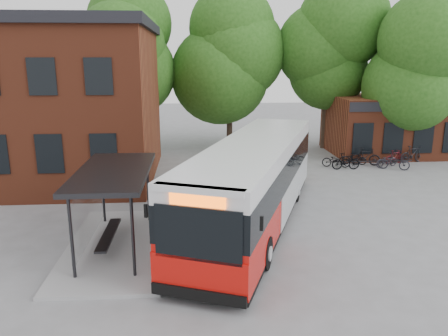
{
  "coord_description": "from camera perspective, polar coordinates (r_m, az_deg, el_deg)",
  "views": [
    {
      "loc": [
        -1.74,
        -15.66,
        6.58
      ],
      "look_at": [
        -0.46,
        2.4,
        2.0
      ],
      "focal_mm": 35.0,
      "sensor_mm": 36.0,
      "label": 1
    }
  ],
  "objects": [
    {
      "name": "bicycle_1",
      "position": [
        27.35,
        15.62,
        0.83
      ],
      "size": [
        1.7,
        0.51,
        1.02
      ],
      "primitive_type": "imported",
      "rotation": [
        0.0,
        0.0,
        1.55
      ],
      "color": "black",
      "rests_on": "ground"
    },
    {
      "name": "city_bus",
      "position": [
        17.57,
        4.02,
        -1.97
      ],
      "size": [
        7.44,
        13.53,
        3.4
      ],
      "primitive_type": null,
      "rotation": [
        0.0,
        0.0,
        -0.36
      ],
      "color": "red",
      "rests_on": "ground"
    },
    {
      "name": "bicycle_2",
      "position": [
        28.84,
        16.64,
        1.21
      ],
      "size": [
        1.6,
        0.91,
        0.79
      ],
      "primitive_type": "imported",
      "rotation": [
        0.0,
        0.0,
        1.31
      ],
      "color": "black",
      "rests_on": "ground"
    },
    {
      "name": "bicycle_6",
      "position": [
        28.3,
        21.31,
        0.76
      ],
      "size": [
        1.92,
        1.32,
        0.96
      ],
      "primitive_type": "imported",
      "rotation": [
        0.0,
        0.0,
        1.15
      ],
      "color": "black",
      "rests_on": "ground"
    },
    {
      "name": "bicycle_3",
      "position": [
        28.84,
        18.0,
        1.41
      ],
      "size": [
        1.89,
        0.99,
        1.09
      ],
      "primitive_type": "imported",
      "rotation": [
        0.0,
        0.0,
        1.29
      ],
      "color": "black",
      "rests_on": "ground"
    },
    {
      "name": "bus_shelter",
      "position": [
        15.78,
        -13.97,
        -5.22
      ],
      "size": [
        3.6,
        7.0,
        2.9
      ],
      "primitive_type": null,
      "color": "#252528",
      "rests_on": "ground"
    },
    {
      "name": "ground",
      "position": [
        17.08,
        2.12,
        -8.48
      ],
      "size": [
        100.0,
        100.0,
        0.0
      ],
      "primitive_type": "plane",
      "color": "slate"
    },
    {
      "name": "tree_1",
      "position": [
        32.81,
        0.75,
        11.78
      ],
      "size": [
        7.92,
        7.92,
        10.4
      ],
      "primitive_type": null,
      "color": "#214E14",
      "rests_on": "ground"
    },
    {
      "name": "bicycle_4",
      "position": [
        28.85,
        20.48,
        0.96
      ],
      "size": [
        1.71,
        1.07,
        0.85
      ],
      "primitive_type": "imported",
      "rotation": [
        0.0,
        0.0,
        1.91
      ],
      "color": "#2C2B35",
      "rests_on": "ground"
    },
    {
      "name": "bicycle_5",
      "position": [
        29.83,
        21.4,
        1.34
      ],
      "size": [
        1.55,
        0.9,
        0.9
      ],
      "primitive_type": "imported",
      "rotation": [
        0.0,
        0.0,
        1.91
      ],
      "color": "#511118",
      "rests_on": "ground"
    },
    {
      "name": "bike_rail",
      "position": [
        28.65,
        18.66,
        0.54
      ],
      "size": [
        5.2,
        0.1,
        0.38
      ],
      "primitive_type": null,
      "color": "#252528",
      "rests_on": "ground"
    },
    {
      "name": "tree_2",
      "position": [
        33.14,
        13.32,
        11.95
      ],
      "size": [
        7.92,
        7.92,
        11.0
      ],
      "primitive_type": null,
      "color": "#214E14",
      "rests_on": "ground"
    },
    {
      "name": "bicycle_7",
      "position": [
        30.63,
        23.42,
        1.67
      ],
      "size": [
        1.94,
        0.98,
        1.12
      ],
      "primitive_type": "imported",
      "rotation": [
        0.0,
        0.0,
        1.83
      ],
      "color": "black",
      "rests_on": "ground"
    },
    {
      "name": "shop_row",
      "position": [
        34.37,
        25.24,
        5.18
      ],
      "size": [
        14.0,
        6.2,
        4.0
      ],
      "primitive_type": null,
      "color": "maroon",
      "rests_on": "ground"
    },
    {
      "name": "tree_3",
      "position": [
        31.4,
        24.29,
        9.42
      ],
      "size": [
        7.04,
        7.04,
        9.28
      ],
      "primitive_type": null,
      "color": "#214E14",
      "rests_on": "ground"
    },
    {
      "name": "bicycle_0",
      "position": [
        27.83,
        14.43,
        1.0
      ],
      "size": [
        1.79,
        1.04,
        0.89
      ],
      "primitive_type": "imported",
      "rotation": [
        0.0,
        0.0,
        1.29
      ],
      "color": "black",
      "rests_on": "ground"
    },
    {
      "name": "tree_0",
      "position": [
        31.97,
        -11.98,
        11.96
      ],
      "size": [
        7.92,
        7.92,
        11.0
      ],
      "primitive_type": null,
      "color": "#214E14",
      "rests_on": "ground"
    }
  ]
}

